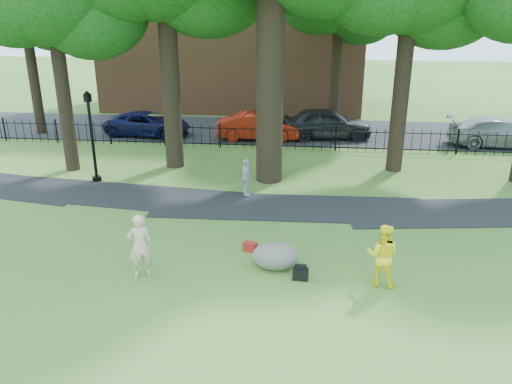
# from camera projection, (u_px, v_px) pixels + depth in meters

# --- Properties ---
(ground) EXTENTS (120.00, 120.00, 0.00)m
(ground) POSITION_uv_depth(u_px,v_px,m) (249.00, 256.00, 14.82)
(ground) COLOR #2E5E20
(ground) RESTS_ON ground
(footpath) EXTENTS (36.07, 3.85, 0.03)m
(footpath) POSITION_uv_depth(u_px,v_px,m) (289.00, 208.00, 18.35)
(footpath) COLOR black
(footpath) RESTS_ON ground
(street) EXTENTS (80.00, 7.00, 0.02)m
(street) POSITION_uv_depth(u_px,v_px,m) (282.00, 131.00, 29.73)
(street) COLOR black
(street) RESTS_ON ground
(iron_fence) EXTENTS (44.00, 0.04, 1.20)m
(iron_fence) POSITION_uv_depth(u_px,v_px,m) (277.00, 138.00, 25.79)
(iron_fence) COLOR black
(iron_fence) RESTS_ON ground
(brick_building) EXTENTS (18.00, 8.00, 12.00)m
(brick_building) POSITION_uv_depth(u_px,v_px,m) (234.00, 21.00, 35.51)
(brick_building) COLOR brown
(brick_building) RESTS_ON ground
(woman) EXTENTS (0.79, 0.70, 1.81)m
(woman) POSITION_uv_depth(u_px,v_px,m) (140.00, 246.00, 13.43)
(woman) COLOR beige
(woman) RESTS_ON ground
(man) EXTENTS (0.97, 0.84, 1.72)m
(man) POSITION_uv_depth(u_px,v_px,m) (382.00, 255.00, 13.01)
(man) COLOR yellow
(man) RESTS_ON ground
(pedestrian) EXTENTS (0.42, 0.89, 1.49)m
(pedestrian) POSITION_uv_depth(u_px,v_px,m) (246.00, 178.00, 19.29)
(pedestrian) COLOR #B7B7BC
(pedestrian) RESTS_ON ground
(boulder) EXTENTS (1.35, 1.04, 0.77)m
(boulder) POSITION_uv_depth(u_px,v_px,m) (276.00, 254.00, 14.07)
(boulder) COLOR #5D5B4E
(boulder) RESTS_ON ground
(lamppost) EXTENTS (0.38, 0.38, 3.82)m
(lamppost) POSITION_uv_depth(u_px,v_px,m) (92.00, 138.00, 20.53)
(lamppost) COLOR black
(lamppost) RESTS_ON ground
(backpack) EXTENTS (0.44, 0.29, 0.31)m
(backpack) POSITION_uv_depth(u_px,v_px,m) (301.00, 274.00, 13.49)
(backpack) COLOR black
(backpack) RESTS_ON ground
(red_bag) EXTENTS (0.45, 0.37, 0.27)m
(red_bag) POSITION_uv_depth(u_px,v_px,m) (250.00, 247.00, 15.07)
(red_bag) COLOR maroon
(red_bag) RESTS_ON ground
(red_sedan) EXTENTS (4.59, 1.84, 1.48)m
(red_sedan) POSITION_uv_depth(u_px,v_px,m) (258.00, 126.00, 27.62)
(red_sedan) COLOR maroon
(red_sedan) RESTS_ON ground
(navy_van) EXTENTS (5.03, 2.69, 1.35)m
(navy_van) POSITION_uv_depth(u_px,v_px,m) (148.00, 124.00, 28.52)
(navy_van) COLOR #0A0F36
(navy_van) RESTS_ON ground
(grey_car) EXTENTS (5.20, 2.57, 1.71)m
(grey_car) POSITION_uv_depth(u_px,v_px,m) (327.00, 123.00, 27.87)
(grey_car) COLOR black
(grey_car) RESTS_ON ground
(silver_car) EXTENTS (5.20, 2.17, 1.50)m
(silver_car) POSITION_uv_depth(u_px,v_px,m) (499.00, 132.00, 26.25)
(silver_car) COLOR gray
(silver_car) RESTS_ON ground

